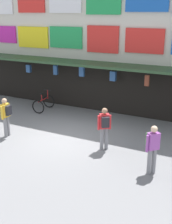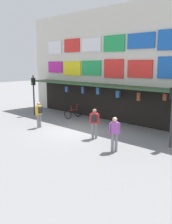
% 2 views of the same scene
% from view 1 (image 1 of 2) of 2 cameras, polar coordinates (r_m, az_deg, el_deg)
% --- Properties ---
extents(ground_plane, '(80.00, 80.00, 0.00)m').
position_cam_1_polar(ground_plane, '(12.46, -4.33, -5.06)').
color(ground_plane, slate).
extents(shopfront, '(18.00, 2.60, 8.00)m').
position_cam_1_polar(shopfront, '(15.51, 4.22, 14.88)').
color(shopfront, beige).
rests_on(shopfront, ground).
extents(bicycle_parked, '(0.79, 1.20, 1.05)m').
position_cam_1_polar(bicycle_parked, '(15.86, -8.23, 1.67)').
color(bicycle_parked, black).
rests_on(bicycle_parked, ground).
extents(pedestrian_in_green, '(0.38, 0.53, 1.68)m').
position_cam_1_polar(pedestrian_in_green, '(12.71, -15.27, -0.45)').
color(pedestrian_in_green, gray).
rests_on(pedestrian_in_green, ground).
extents(pedestrian_in_purple, '(0.48, 0.47, 1.68)m').
position_cam_1_polar(pedestrian_in_purple, '(11.07, 3.61, -2.69)').
color(pedestrian_in_purple, gray).
rests_on(pedestrian_in_purple, ground).
extents(pedestrian_in_red, '(0.47, 0.47, 1.68)m').
position_cam_1_polar(pedestrian_in_red, '(9.70, 12.77, -6.42)').
color(pedestrian_in_red, gray).
rests_on(pedestrian_in_red, ground).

